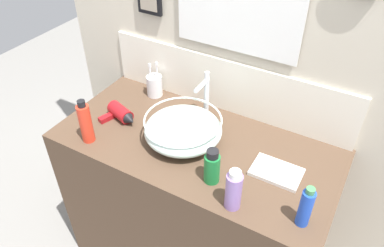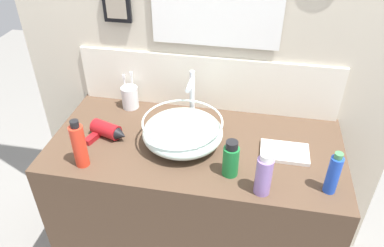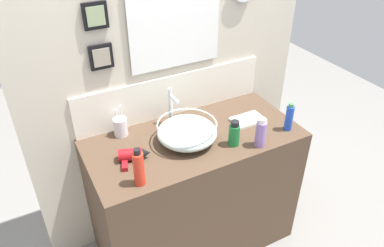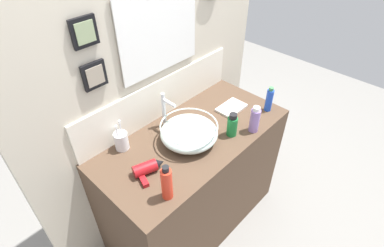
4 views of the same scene
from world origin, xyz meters
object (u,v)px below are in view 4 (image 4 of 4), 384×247
lotion_bottle (167,183)px  soap_dispenser (255,120)px  shampoo_bottle (232,125)px  hand_towel (231,108)px  glass_bowl_sink (189,132)px  faucet (165,108)px  toothbrush_cup (121,141)px  hair_drier (148,168)px  spray_bottle (269,100)px

lotion_bottle → soap_dispenser: lotion_bottle is taller
shampoo_bottle → hand_towel: bearing=37.3°
glass_bowl_sink → lotion_bottle: lotion_bottle is taller
glass_bowl_sink → hand_towel: bearing=1.4°
faucet → soap_dispenser: (0.34, -0.42, -0.05)m
faucet → toothbrush_cup: bearing=173.3°
shampoo_bottle → hand_towel: shampoo_bottle is taller
hand_towel → glass_bowl_sink: bearing=-178.6°
toothbrush_cup → lotion_bottle: (-0.05, -0.43, 0.04)m
lotion_bottle → hand_towel: bearing=15.1°
glass_bowl_sink → soap_dispenser: (0.34, -0.22, 0.02)m
glass_bowl_sink → lotion_bottle: bearing=-150.8°
hair_drier → lotion_bottle: lotion_bottle is taller
hair_drier → hand_towel: size_ratio=0.94×
hair_drier → shampoo_bottle: size_ratio=1.19×
toothbrush_cup → hand_towel: size_ratio=0.96×
lotion_bottle → spray_bottle: (0.93, 0.03, -0.01)m
glass_bowl_sink → hand_towel: 0.42m
faucet → shampoo_bottle: size_ratio=1.53×
glass_bowl_sink → shampoo_bottle: size_ratio=2.18×
shampoo_bottle → soap_dispenser: bearing=-31.0°
hand_towel → spray_bottle: bearing=-49.2°
toothbrush_cup → spray_bottle: toothbrush_cup is taller
faucet → toothbrush_cup: faucet is taller
hair_drier → shampoo_bottle: (0.54, -0.13, 0.04)m
hair_drier → lotion_bottle: size_ratio=0.88×
soap_dispenser → hand_towel: size_ratio=0.89×
faucet → toothbrush_cup: 0.32m
glass_bowl_sink → spray_bottle: (0.57, -0.17, 0.02)m
toothbrush_cup → shampoo_bottle: toothbrush_cup is taller
lotion_bottle → faucet: bearing=48.0°
faucet → spray_bottle: (0.57, -0.37, -0.05)m
spray_bottle → hand_towel: (-0.15, 0.18, -0.07)m
glass_bowl_sink → faucet: bearing=90.0°
faucet → hair_drier: (-0.32, -0.21, -0.10)m
toothbrush_cup → hair_drier: bearing=-94.5°
hair_drier → shampoo_bottle: shampoo_bottle is taller
faucet → soap_dispenser: 0.54m
hair_drier → soap_dispenser: soap_dispenser is taller
shampoo_bottle → soap_dispenser: size_ratio=0.88×
faucet → hair_drier: faucet is taller
shampoo_bottle → spray_bottle: bearing=-3.7°
toothbrush_cup → shampoo_bottle: size_ratio=1.22×
glass_bowl_sink → spray_bottle: 0.60m
faucet → glass_bowl_sink: bearing=-90.0°
lotion_bottle → hand_towel: size_ratio=1.07×
soap_dispenser → lotion_bottle: bearing=178.4°
hair_drier → toothbrush_cup: toothbrush_cup is taller
faucet → spray_bottle: size_ratio=1.34×
shampoo_bottle → lotion_bottle: bearing=-174.6°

